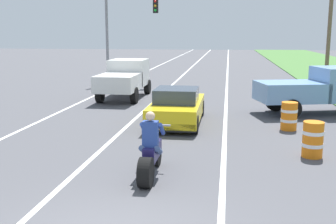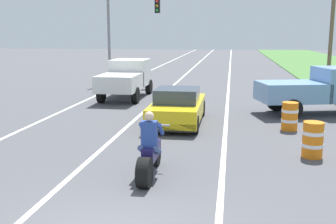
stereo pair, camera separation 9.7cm
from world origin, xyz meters
name	(u,v)px [view 1 (the left image)]	position (x,y,z in m)	size (l,w,h in m)	color
lane_stripe_left_solid	(115,86)	(-5.40, 20.00, 0.00)	(0.14, 120.00, 0.01)	white
lane_stripe_right_solid	(227,88)	(1.80, 20.00, 0.00)	(0.14, 120.00, 0.01)	white
lane_stripe_centre_dashed	(170,87)	(-1.80, 20.00, 0.00)	(0.14, 120.00, 0.01)	white
motorcycle_with_rider	(151,154)	(0.10, 3.27, 0.59)	(0.70, 2.21, 1.62)	black
sports_car_yellow	(177,107)	(-0.03, 9.38, 0.63)	(1.84, 4.30, 1.37)	yellow
pickup_truck_left_lane_white	(125,77)	(-3.52, 15.17, 1.11)	(2.02, 4.80, 1.98)	silver
pickup_truck_right_shoulder_light_blue	(320,88)	(5.74, 12.14, 1.11)	(5.14, 3.14, 1.98)	#6B93C6
traffic_light_mast_near	(123,24)	(-5.02, 20.85, 3.94)	(3.76, 0.34, 6.00)	gray
utility_pole_roadside	(330,17)	(8.03, 21.43, 4.34)	(0.24, 0.24, 8.69)	brown
construction_barrel_nearest	(313,139)	(4.22, 5.62, 0.50)	(0.58, 0.58, 1.00)	orange
construction_barrel_mid	(289,116)	(4.04, 8.88, 0.50)	(0.58, 0.58, 1.00)	orange
construction_barrel_far	(278,94)	(4.27, 14.40, 0.50)	(0.58, 0.58, 1.00)	orange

